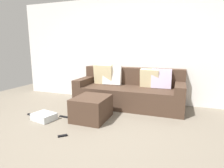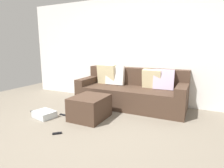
{
  "view_description": "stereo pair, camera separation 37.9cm",
  "coord_description": "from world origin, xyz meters",
  "px_view_note": "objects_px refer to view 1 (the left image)",
  "views": [
    {
      "loc": [
        1.26,
        -2.37,
        1.35
      ],
      "look_at": [
        -0.03,
        1.2,
        0.6
      ],
      "focal_mm": 30.03,
      "sensor_mm": 36.0,
      "label": 1
    },
    {
      "loc": [
        1.61,
        -2.23,
        1.35
      ],
      "look_at": [
        -0.03,
        1.2,
        0.6
      ],
      "focal_mm": 30.03,
      "sensor_mm": 36.0,
      "label": 2
    }
  ],
  "objects_px": {
    "remote_near_ottoman": "(63,136)",
    "remote_by_storage_bin": "(64,117)",
    "ottoman": "(92,108)",
    "couch_sectional": "(129,91)",
    "remote_under_side_table": "(31,115)",
    "storage_bin": "(44,117)"
  },
  "relations": [
    {
      "from": "remote_near_ottoman",
      "to": "remote_under_side_table",
      "type": "bearing_deg",
      "value": 111.83
    },
    {
      "from": "ottoman",
      "to": "remote_under_side_table",
      "type": "relative_size",
      "value": 4.09
    },
    {
      "from": "remote_near_ottoman",
      "to": "ottoman",
      "type": "bearing_deg",
      "value": 40.05
    },
    {
      "from": "remote_near_ottoman",
      "to": "remote_by_storage_bin",
      "type": "distance_m",
      "value": 0.83
    },
    {
      "from": "storage_bin",
      "to": "remote_by_storage_bin",
      "type": "bearing_deg",
      "value": 42.17
    },
    {
      "from": "couch_sectional",
      "to": "storage_bin",
      "type": "bearing_deg",
      "value": -131.49
    },
    {
      "from": "ottoman",
      "to": "couch_sectional",
      "type": "bearing_deg",
      "value": 67.81
    },
    {
      "from": "ottoman",
      "to": "storage_bin",
      "type": "distance_m",
      "value": 0.91
    },
    {
      "from": "storage_bin",
      "to": "remote_by_storage_bin",
      "type": "distance_m",
      "value": 0.37
    },
    {
      "from": "storage_bin",
      "to": "remote_near_ottoman",
      "type": "distance_m",
      "value": 0.85
    },
    {
      "from": "couch_sectional",
      "to": "remote_by_storage_bin",
      "type": "relative_size",
      "value": 12.41
    },
    {
      "from": "couch_sectional",
      "to": "ottoman",
      "type": "distance_m",
      "value": 1.19
    },
    {
      "from": "remote_by_storage_bin",
      "to": "remote_under_side_table",
      "type": "height_order",
      "value": "same"
    },
    {
      "from": "couch_sectional",
      "to": "remote_under_side_table",
      "type": "distance_m",
      "value": 2.19
    },
    {
      "from": "couch_sectional",
      "to": "ottoman",
      "type": "relative_size",
      "value": 3.41
    },
    {
      "from": "remote_near_ottoman",
      "to": "storage_bin",
      "type": "bearing_deg",
      "value": 105.59
    },
    {
      "from": "ottoman",
      "to": "storage_bin",
      "type": "bearing_deg",
      "value": -157.23
    },
    {
      "from": "ottoman",
      "to": "remote_near_ottoman",
      "type": "distance_m",
      "value": 0.84
    },
    {
      "from": "storage_bin",
      "to": "remote_under_side_table",
      "type": "height_order",
      "value": "storage_bin"
    },
    {
      "from": "ottoman",
      "to": "remote_by_storage_bin",
      "type": "relative_size",
      "value": 3.64
    },
    {
      "from": "ottoman",
      "to": "remote_by_storage_bin",
      "type": "xyz_separation_m",
      "value": [
        -0.56,
        -0.1,
        -0.21
      ]
    },
    {
      "from": "remote_near_ottoman",
      "to": "remote_under_side_table",
      "type": "relative_size",
      "value": 0.82
    }
  ]
}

